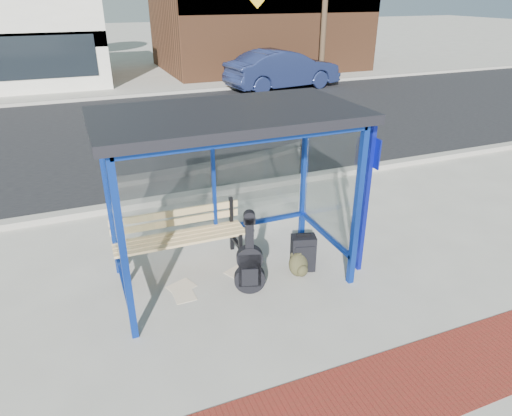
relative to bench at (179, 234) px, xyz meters
name	(u,v)px	position (x,y,z in m)	size (l,w,h in m)	color
ground	(233,276)	(0.60, -0.62, -0.51)	(120.00, 120.00, 0.00)	#B2ADA0
curb_near	(184,197)	(0.60, 2.28, -0.45)	(60.00, 0.25, 0.12)	gray
street_asphalt	(141,133)	(0.60, 7.38, -0.51)	(60.00, 10.00, 0.00)	black
curb_far	(119,97)	(0.60, 12.48, -0.45)	(60.00, 0.25, 0.12)	gray
far_sidewalk	(114,89)	(0.60, 14.38, -0.51)	(60.00, 4.00, 0.01)	#B2ADA0
bus_shelter	(227,137)	(0.60, -0.55, 1.56)	(3.30, 1.80, 2.42)	navy
storefront_brown	(258,2)	(8.60, 17.88, 2.69)	(10.00, 7.08, 6.40)	#59331E
bench	(179,234)	(0.00, 0.00, 0.00)	(1.92, 0.50, 0.90)	black
guitar_bag	(250,265)	(0.70, -1.05, -0.09)	(0.44, 0.25, 1.16)	black
suitcase	(303,253)	(1.62, -0.83, -0.23)	(0.39, 0.31, 0.61)	black
backpack	(299,265)	(1.50, -0.95, -0.34)	(0.32, 0.30, 0.36)	#302E1B
sign_post	(367,194)	(2.41, -1.13, 0.71)	(0.08, 0.27, 2.17)	#0D1898
newspaper_a	(181,287)	(-0.15, -0.59, -0.51)	(0.35, 0.28, 0.01)	white
newspaper_b	(184,295)	(-0.16, -0.79, -0.51)	(0.35, 0.28, 0.01)	white
newspaper_c	(240,271)	(0.74, -0.53, -0.51)	(0.38, 0.30, 0.01)	white
parked_car	(283,69)	(7.22, 11.80, 0.28)	(1.68, 4.81, 1.59)	#1C264E
fire_hydrant	(331,70)	(10.42, 13.24, -0.13)	(0.32, 0.21, 0.70)	red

